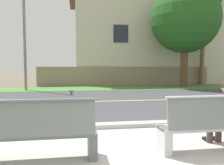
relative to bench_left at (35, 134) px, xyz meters
The scene contains 13 objects.
ground_plane 7.64m from the bench_left, 78.80° to the left, with size 140.00×140.00×0.00m, color #665B4C.
sidewalk_pavement 1.55m from the bench_left, ahead, with size 44.00×3.60×0.01m, color #B7B2A8.
curb_edge 2.39m from the bench_left, 51.08° to the left, with size 44.00×0.30×0.11m, color #ADA89E.
street_asphalt 6.18m from the bench_left, 76.10° to the left, with size 52.00×8.00×0.01m, color #424247.
road_centre_line 6.18m from the bench_left, 76.10° to the left, with size 48.00×0.14×0.01m, color #E0CC4C.
far_verge_grass 11.61m from the bench_left, 82.66° to the left, with size 48.00×2.80×0.02m, color #478438.
bench_left is the anchor object (origin of this frame).
bench_right 2.96m from the bench_left, ahead, with size 1.88×0.48×1.01m.
seated_person_olive 3.26m from the bench_left, ahead, with size 0.52×0.68×1.25m.
streetlamp 12.10m from the bench_left, 101.67° to the left, with size 0.24×2.10×7.19m.
shade_tree_left 14.78m from the bench_left, 54.71° to the left, with size 4.66×4.66×7.69m.
garden_wall 14.46m from the bench_left, 72.32° to the left, with size 13.00×0.36×1.40m, color gray.
house_across_street 18.56m from the bench_left, 68.48° to the left, with size 13.02×6.91×7.58m.
Camera 1 is at (-0.87, -3.15, 1.50)m, focal length 37.89 mm.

